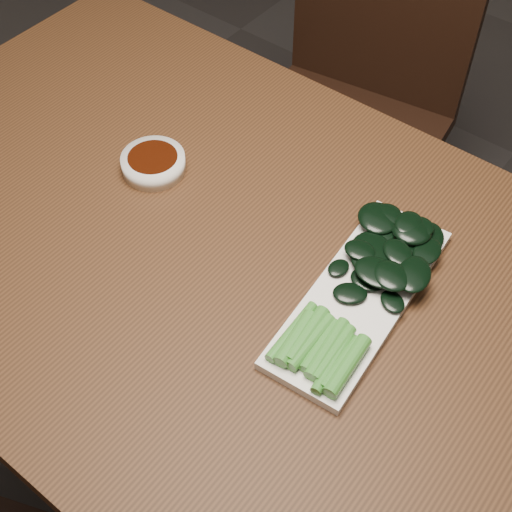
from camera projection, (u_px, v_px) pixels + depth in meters
name	position (u px, v px, depth m)	size (l,w,h in m)	color
ground	(253.00, 475.00, 1.58)	(6.00, 6.00, 0.00)	#2A2828
table	(251.00, 296.00, 1.06)	(1.40, 0.80, 0.75)	#422613
chair_far	(353.00, 103.00, 1.64)	(0.49, 0.49, 0.89)	black
sauce_bowl	(153.00, 163.00, 1.11)	(0.10, 0.10, 0.03)	white
serving_plate	(360.00, 297.00, 0.96)	(0.15, 0.34, 0.01)	white
gai_lan	(366.00, 284.00, 0.95)	(0.17, 0.34, 0.03)	#418D30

